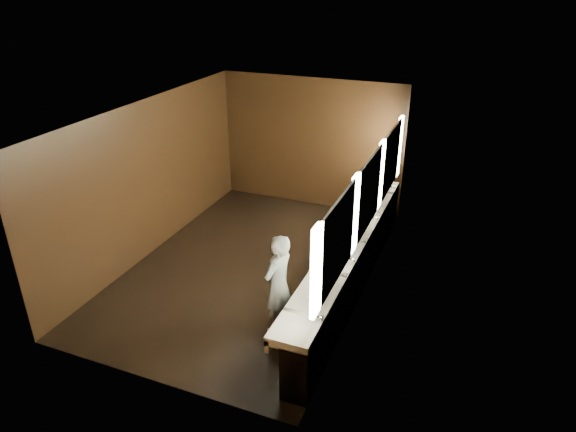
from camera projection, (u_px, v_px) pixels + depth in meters
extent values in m
plane|color=black|center=(253.00, 267.00, 9.12)|extent=(6.00, 6.00, 0.00)
cube|color=#2D2D2B|center=(248.00, 112.00, 7.90)|extent=(4.00, 6.00, 0.02)
cube|color=black|center=(311.00, 143.00, 11.02)|extent=(4.00, 0.02, 2.80)
cube|color=black|center=(139.00, 290.00, 6.00)|extent=(4.00, 0.02, 2.80)
cube|color=black|center=(150.00, 178.00, 9.18)|extent=(0.02, 6.00, 2.80)
cube|color=black|center=(368.00, 214.00, 7.84)|extent=(0.02, 6.00, 2.80)
cube|color=black|center=(353.00, 268.00, 8.33)|extent=(0.36, 5.40, 0.81)
cube|color=white|center=(349.00, 243.00, 8.17)|extent=(0.55, 5.40, 0.12)
cube|color=white|center=(334.00, 244.00, 8.29)|extent=(0.06, 5.40, 0.18)
cylinder|color=silver|center=(315.00, 316.00, 6.21)|extent=(0.18, 0.04, 0.04)
cylinder|color=silver|center=(348.00, 259.00, 7.44)|extent=(0.18, 0.04, 0.04)
cylinder|color=silver|center=(372.00, 218.00, 8.66)|extent=(0.18, 0.04, 0.04)
cylinder|color=silver|center=(390.00, 187.00, 9.89)|extent=(0.18, 0.04, 0.04)
cube|color=#FAF6CF|center=(316.00, 272.00, 5.69)|extent=(0.06, 0.22, 1.15)
cube|color=white|center=(338.00, 240.00, 6.36)|extent=(0.03, 1.32, 1.15)
cube|color=#FAF6CF|center=(354.00, 214.00, 7.03)|extent=(0.06, 0.23, 1.15)
cube|color=white|center=(369.00, 193.00, 7.69)|extent=(0.03, 1.32, 1.15)
cube|color=#FAF6CF|center=(380.00, 175.00, 8.36)|extent=(0.06, 0.23, 1.15)
cube|color=white|center=(391.00, 160.00, 9.03)|extent=(0.03, 1.32, 1.15)
cube|color=#FAF6CF|center=(399.00, 147.00, 9.70)|extent=(0.06, 0.22, 1.15)
imported|color=#9CBDE8|center=(278.00, 285.00, 7.23)|extent=(0.49, 0.63, 1.54)
cylinder|color=black|center=(310.00, 321.00, 7.32)|extent=(0.41, 0.41, 0.51)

